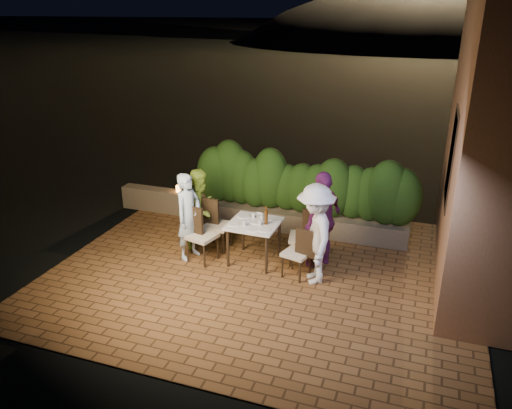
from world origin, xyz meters
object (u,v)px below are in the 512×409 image
at_px(beer_bottle, 266,215).
at_px(parapet_lamp, 178,189).
at_px(dining_table, 254,242).
at_px(chair_left_front, 202,235).
at_px(chair_left_back, 218,224).
at_px(diner_white, 315,234).
at_px(chair_right_front, 297,252).
at_px(diner_blue, 189,216).
at_px(diner_green, 201,208).
at_px(chair_right_back, 303,236).
at_px(bowl, 258,215).
at_px(diner_purple, 323,220).

height_order(beer_bottle, parapet_lamp, beer_bottle).
relative_size(dining_table, chair_left_front, 0.86).
xyz_separation_m(chair_left_back, diner_white, (1.96, -0.57, 0.35)).
height_order(chair_right_front, diner_white, diner_white).
bearing_deg(diner_white, diner_blue, -114.50).
bearing_deg(beer_bottle, diner_green, 168.10).
xyz_separation_m(chair_left_front, chair_right_back, (1.70, 0.51, 0.02)).
distance_m(dining_table, chair_left_front, 0.93).
bearing_deg(chair_right_front, parapet_lamp, -15.28).
bearing_deg(beer_bottle, chair_right_front, -23.25).
bearing_deg(chair_left_back, chair_left_front, -95.30).
height_order(chair_left_back, diner_white, diner_white).
bearing_deg(bowl, chair_right_back, -4.09).
bearing_deg(parapet_lamp, diner_white, -28.52).
height_order(beer_bottle, diner_purple, diner_purple).
height_order(chair_left_back, diner_purple, diner_purple).
xyz_separation_m(chair_right_back, diner_white, (0.33, -0.55, 0.33)).
bearing_deg(bowl, chair_right_front, -32.83).
xyz_separation_m(chair_left_back, diner_purple, (1.96, -0.00, 0.37)).
distance_m(diner_green, parapet_lamp, 1.71).
bearing_deg(chair_left_front, bowl, 48.17).
bearing_deg(chair_left_front, diner_purple, 28.99).
bearing_deg(diner_purple, chair_left_back, -70.87).
height_order(diner_blue, diner_green, diner_blue).
bearing_deg(chair_right_back, chair_left_front, 5.90).
bearing_deg(diner_white, chair_left_front, -113.33).
xyz_separation_m(chair_right_front, chair_right_back, (-0.02, 0.50, 0.07)).
xyz_separation_m(diner_blue, diner_white, (2.30, -0.09, 0.05)).
height_order(chair_left_front, diner_purple, diner_purple).
relative_size(diner_blue, parapet_lamp, 11.31).
height_order(chair_left_front, diner_blue, diner_blue).
relative_size(chair_left_front, diner_green, 0.66).
bearing_deg(dining_table, bowl, 95.54).
height_order(beer_bottle, diner_blue, diner_blue).
height_order(chair_right_back, diner_green, diner_green).
xyz_separation_m(diner_purple, parapet_lamp, (-3.44, 1.30, -0.29)).
xyz_separation_m(chair_right_front, parapet_lamp, (-3.13, 1.82, 0.13)).
relative_size(chair_right_front, diner_white, 0.53).
xyz_separation_m(chair_left_back, chair_right_front, (1.65, -0.53, -0.04)).
distance_m(bowl, parapet_lamp, 2.60).
height_order(diner_blue, diner_white, diner_white).
relative_size(beer_bottle, bowl, 2.00).
xyz_separation_m(dining_table, diner_purple, (1.15, 0.26, 0.49)).
relative_size(chair_left_back, diner_blue, 0.62).
bearing_deg(diner_purple, dining_table, -57.97).
distance_m(dining_table, diner_green, 1.25).
bearing_deg(diner_white, bowl, -139.54).
distance_m(beer_bottle, diner_green, 1.41).
distance_m(chair_left_front, diner_green, 0.68).
bearing_deg(parapet_lamp, diner_blue, -57.25).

